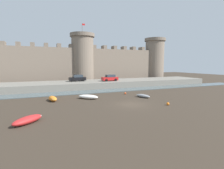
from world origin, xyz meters
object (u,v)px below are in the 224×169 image
(rowboat_midflat_left, at_px, (28,120))
(rowboat_foreground_right, at_px, (53,98))
(rowboat_foreground_centre, at_px, (143,96))
(mooring_buoy_near_channel, at_px, (168,104))
(mooring_buoy_off_centre, at_px, (125,93))
(rowboat_midflat_right, at_px, (88,97))
(car_quay_east, at_px, (78,78))
(car_quay_centre_east, at_px, (110,78))

(rowboat_midflat_left, height_order, rowboat_foreground_right, rowboat_foreground_right)
(rowboat_foreground_centre, bearing_deg, rowboat_midflat_left, -157.73)
(rowboat_foreground_centre, xyz_separation_m, mooring_buoy_near_channel, (0.15, -6.40, -0.09))
(rowboat_foreground_right, height_order, mooring_buoy_near_channel, rowboat_foreground_right)
(rowboat_foreground_centre, xyz_separation_m, mooring_buoy_off_centre, (-1.43, 4.10, -0.12))
(rowboat_midflat_left, relative_size, rowboat_foreground_right, 1.09)
(rowboat_foreground_centre, relative_size, rowboat_midflat_right, 0.87)
(mooring_buoy_near_channel, bearing_deg, rowboat_midflat_left, -176.96)
(rowboat_foreground_right, bearing_deg, rowboat_midflat_left, -106.19)
(rowboat_foreground_centre, xyz_separation_m, rowboat_foreground_right, (-14.98, 2.91, 0.10))
(rowboat_foreground_right, distance_m, rowboat_midflat_right, 5.69)
(car_quay_east, bearing_deg, car_quay_centre_east, -18.04)
(mooring_buoy_near_channel, xyz_separation_m, car_quay_east, (-8.17, 24.27, 2.13))
(rowboat_midflat_left, relative_size, mooring_buoy_off_centre, 8.65)
(rowboat_midflat_left, distance_m, mooring_buoy_near_channel, 18.13)
(rowboat_midflat_left, relative_size, rowboat_midflat_right, 0.92)
(rowboat_midflat_left, distance_m, car_quay_east, 27.19)
(mooring_buoy_near_channel, bearing_deg, rowboat_midflat_right, 137.07)
(mooring_buoy_near_channel, height_order, car_quay_centre_east, car_quay_centre_east)
(rowboat_midflat_left, xyz_separation_m, rowboat_midflat_right, (8.65, 9.76, -0.01))
(rowboat_midflat_left, distance_m, car_quay_centre_east, 28.87)
(rowboat_foreground_centre, relative_size, mooring_buoy_near_channel, 7.30)
(rowboat_midflat_right, distance_m, mooring_buoy_off_centre, 8.06)
(rowboat_midflat_right, relative_size, car_quay_east, 0.85)
(rowboat_foreground_centre, height_order, car_quay_centre_east, car_quay_centre_east)
(mooring_buoy_off_centre, bearing_deg, rowboat_midflat_right, -167.79)
(rowboat_foreground_right, distance_m, mooring_buoy_off_centre, 13.60)
(rowboat_foreground_right, distance_m, car_quay_centre_east, 19.39)
(rowboat_midflat_right, relative_size, car_quay_centre_east, 0.85)
(rowboat_foreground_right, bearing_deg, rowboat_foreground_centre, -10.98)
(rowboat_foreground_centre, xyz_separation_m, car_quay_centre_east, (-0.21, 15.33, 2.04))
(car_quay_centre_east, bearing_deg, rowboat_midflat_right, -125.12)
(rowboat_midflat_left, distance_m, rowboat_foreground_right, 10.69)
(car_quay_east, bearing_deg, mooring_buoy_near_channel, -71.40)
(rowboat_midflat_right, height_order, car_quay_centre_east, car_quay_centre_east)
(rowboat_midflat_right, relative_size, mooring_buoy_off_centre, 9.36)
(rowboat_midflat_left, xyz_separation_m, mooring_buoy_near_channel, (18.11, 0.96, -0.18))
(rowboat_midflat_left, bearing_deg, rowboat_foreground_centre, 22.27)
(car_quay_east, relative_size, car_quay_centre_east, 1.00)
(rowboat_foreground_centre, bearing_deg, mooring_buoy_off_centre, 109.26)
(rowboat_foreground_centre, relative_size, rowboat_foreground_right, 1.03)
(rowboat_midflat_left, xyz_separation_m, car_quay_east, (9.94, 25.23, 1.95))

